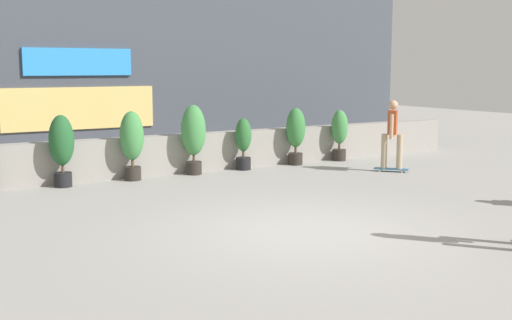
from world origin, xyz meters
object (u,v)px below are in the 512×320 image
potted_plant_6 (296,132)px  potted_plant_7 (340,132)px  potted_plant_4 (193,134)px  potted_plant_5 (243,142)px  potted_plant_3 (132,140)px  skater_by_wall_left (392,132)px  potted_plant_2 (62,145)px

potted_plant_6 → potted_plant_7: size_ratio=1.08×
potted_plant_4 → potted_plant_5: (1.32, 0.00, -0.27)m
potted_plant_3 → potted_plant_6: potted_plant_3 is taller
potted_plant_6 → skater_by_wall_left: size_ratio=0.85×
potted_plant_2 → potted_plant_5: potted_plant_2 is taller
potted_plant_2 → skater_by_wall_left: 7.48m
potted_plant_2 → potted_plant_6: potted_plant_2 is taller
potted_plant_2 → potted_plant_5: (4.32, 0.00, -0.19)m
potted_plant_5 → potted_plant_7: size_ratio=0.93×
potted_plant_3 → potted_plant_6: (4.34, 0.00, -0.05)m
potted_plant_4 → skater_by_wall_left: 4.67m
potted_plant_2 → potted_plant_5: 4.33m
potted_plant_3 → potted_plant_2: bearing=180.0°
skater_by_wall_left → potted_plant_2: bearing=163.9°
potted_plant_5 → potted_plant_7: 2.94m
potted_plant_4 → potted_plant_7: size_ratio=1.20×
potted_plant_6 → potted_plant_7: (1.41, -0.00, -0.08)m
potted_plant_2 → potted_plant_7: bearing=-0.0°
potted_plant_4 → potted_plant_7: bearing=-0.0°
potted_plant_5 → skater_by_wall_left: 3.55m
potted_plant_3 → potted_plant_7: 5.75m
potted_plant_5 → potted_plant_6: (1.53, -0.00, 0.15)m
potted_plant_2 → potted_plant_3: size_ratio=0.98×
potted_plant_3 → potted_plant_5: (2.81, 0.00, -0.20)m
potted_plant_2 → potted_plant_4: 3.00m
potted_plant_6 → skater_by_wall_left: 2.47m
potted_plant_5 → potted_plant_6: bearing=-0.0°
potted_plant_3 → potted_plant_4: potted_plant_4 is taller
potted_plant_4 → skater_by_wall_left: bearing=-26.4°
potted_plant_6 → potted_plant_7: 1.41m
potted_plant_6 → potted_plant_4: bearing=180.0°
potted_plant_4 → skater_by_wall_left: skater_by_wall_left is taller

